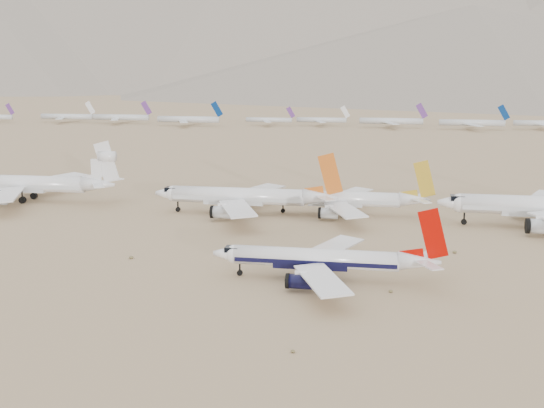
{
  "coord_description": "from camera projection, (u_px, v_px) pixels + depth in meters",
  "views": [
    {
      "loc": [
        23.75,
        -118.53,
        40.5
      ],
      "look_at": [
        -4.98,
        43.55,
        7.0
      ],
      "focal_mm": 45.0,
      "sensor_mm": 36.0,
      "label": 1
    }
  ],
  "objects": [
    {
      "name": "ground",
      "position": [
        258.0,
        288.0,
        126.51
      ],
      "size": [
        7000.0,
        7000.0,
        0.0
      ],
      "primitive_type": "plane",
      "color": "#8F7053",
      "rests_on": "ground"
    },
    {
      "name": "main_airliner",
      "position": [
        325.0,
        259.0,
        130.25
      ],
      "size": [
        42.47,
        41.48,
        14.99
      ],
      "color": "white",
      "rests_on": "ground"
    },
    {
      "name": "row2_gold_tail",
      "position": [
        346.0,
        199.0,
        187.22
      ],
      "size": [
        44.57,
        43.59,
        15.87
      ],
      "color": "white",
      "rests_on": "ground"
    },
    {
      "name": "row2_orange_tail",
      "position": [
        246.0,
        197.0,
        188.01
      ],
      "size": [
        49.81,
        48.72,
        17.77
      ],
      "color": "white",
      "rests_on": "ground"
    },
    {
      "name": "row2_white_trijet",
      "position": [
        31.0,
        183.0,
        206.1
      ],
      "size": [
        53.75,
        52.53,
        19.05
      ],
      "color": "white",
      "rests_on": "ground"
    },
    {
      "name": "distant_storage_row",
      "position": [
        375.0,
        121.0,
        453.73
      ],
      "size": [
        567.76,
        66.57,
        15.65
      ],
      "color": "silver",
      "rests_on": "ground"
    },
    {
      "name": "mountain_range",
      "position": [
        416.0,
        3.0,
        1666.68
      ],
      "size": [
        7354.0,
        3024.0,
        470.0
      ],
      "color": "slate",
      "rests_on": "ground"
    },
    {
      "name": "desert_scrub",
      "position": [
        104.0,
        322.0,
        108.88
      ],
      "size": [
        233.6,
        121.67,
        0.63
      ],
      "color": "brown",
      "rests_on": "ground"
    }
  ]
}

